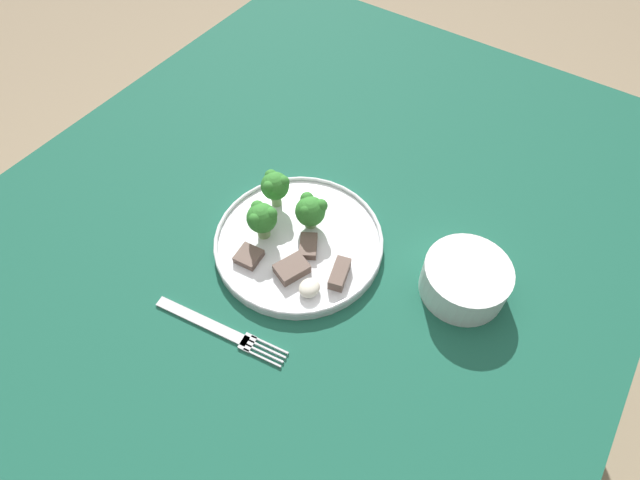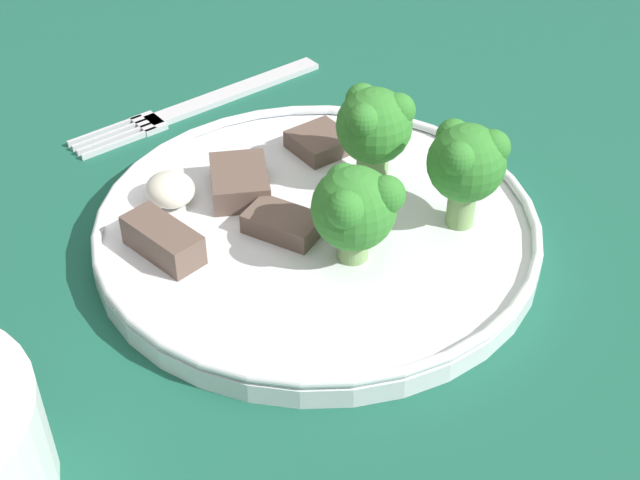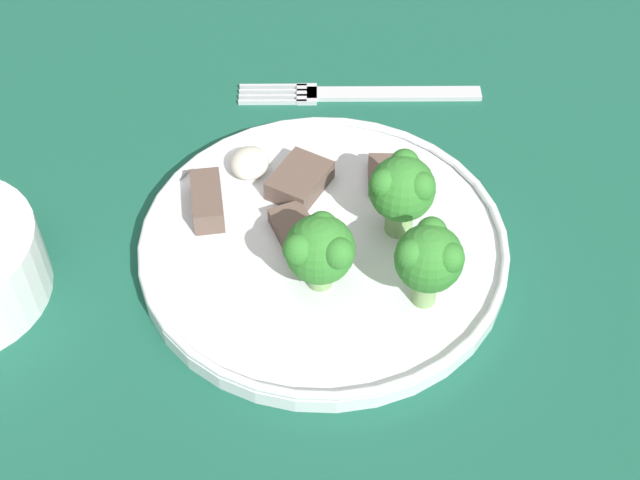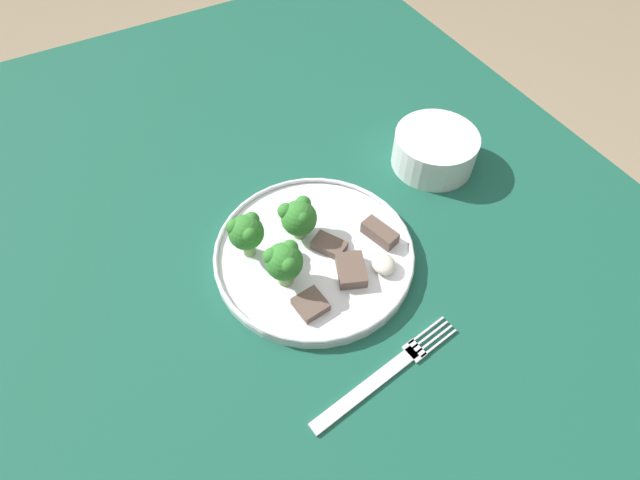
# 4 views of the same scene
# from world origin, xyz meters

# --- Properties ---
(table) EXTENTS (1.24, 0.98, 0.73)m
(table) POSITION_xyz_m (0.00, 0.00, 0.64)
(table) COLOR #195642
(table) RESTS_ON ground_plane
(dinner_plate) EXTENTS (0.25, 0.25, 0.02)m
(dinner_plate) POSITION_xyz_m (0.03, 0.02, 0.74)
(dinner_plate) COLOR white
(dinner_plate) RESTS_ON table
(fork) EXTENTS (0.05, 0.20, 0.00)m
(fork) POSITION_xyz_m (0.21, 0.01, 0.73)
(fork) COLOR silver
(fork) RESTS_ON table
(broccoli_floret_near_rim_left) EXTENTS (0.05, 0.05, 0.06)m
(broccoli_floret_near_rim_left) POSITION_xyz_m (-0.00, 0.01, 0.78)
(broccoli_floret_near_rim_left) COLOR #7FA866
(broccoli_floret_near_rim_left) RESTS_ON dinner_plate
(broccoli_floret_center_left) EXTENTS (0.05, 0.05, 0.06)m
(broccoli_floret_center_left) POSITION_xyz_m (0.05, -0.03, 0.78)
(broccoli_floret_center_left) COLOR #7FA866
(broccoli_floret_center_left) RESTS_ON dinner_plate
(broccoli_floret_back_left) EXTENTS (0.04, 0.04, 0.06)m
(broccoli_floret_back_left) POSITION_xyz_m (-0.01, -0.06, 0.79)
(broccoli_floret_back_left) COLOR #7FA866
(broccoli_floret_back_left) RESTS_ON dinner_plate
(meat_slice_front_slice) EXTENTS (0.05, 0.04, 0.01)m
(meat_slice_front_slice) POSITION_xyz_m (0.04, 0.04, 0.75)
(meat_slice_front_slice) COLOR brown
(meat_slice_front_slice) RESTS_ON dinner_plate
(meat_slice_middle_slice) EXTENTS (0.04, 0.04, 0.01)m
(meat_slice_middle_slice) POSITION_xyz_m (0.10, -0.03, 0.75)
(meat_slice_middle_slice) COLOR brown
(meat_slice_middle_slice) RESTS_ON dinner_plate
(meat_slice_rear_slice) EXTENTS (0.05, 0.03, 0.02)m
(meat_slice_rear_slice) POSITION_xyz_m (0.05, 0.10, 0.75)
(meat_slice_rear_slice) COLOR brown
(meat_slice_rear_slice) RESTS_ON dinner_plate
(meat_slice_edge_slice) EXTENTS (0.05, 0.05, 0.02)m
(meat_slice_edge_slice) POSITION_xyz_m (0.08, 0.04, 0.75)
(meat_slice_edge_slice) COLOR brown
(meat_slice_edge_slice) RESTS_ON dinner_plate
(sauce_dollop) EXTENTS (0.03, 0.03, 0.02)m
(sauce_dollop) POSITION_xyz_m (0.10, 0.08, 0.75)
(sauce_dollop) COLOR silver
(sauce_dollop) RESTS_ON dinner_plate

